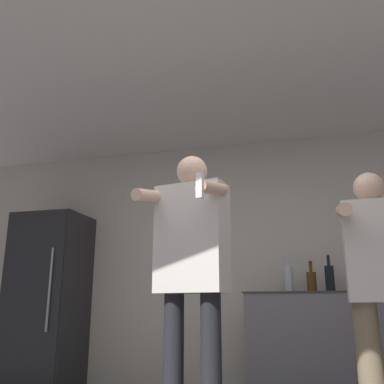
{
  "coord_description": "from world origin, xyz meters",
  "views": [
    {
      "loc": [
        0.58,
        -1.65,
        0.8
      ],
      "look_at": [
        -0.07,
        0.87,
        1.51
      ],
      "focal_mm": 40.0,
      "sensor_mm": 36.0,
      "label": 1
    }
  ],
  "objects_px": {
    "bottle_green_wine": "(330,278)",
    "person_man_side": "(380,289)",
    "refrigerator": "(47,299)",
    "bottle_brown_liquor": "(354,280)",
    "person_woman_foreground": "(192,265)",
    "bottle_red_label": "(289,279)",
    "bottle_dark_rum": "(312,281)"
  },
  "relations": [
    {
      "from": "bottle_red_label",
      "to": "bottle_brown_liquor",
      "type": "bearing_deg",
      "value": 0.0
    },
    {
      "from": "bottle_green_wine",
      "to": "person_man_side",
      "type": "relative_size",
      "value": 0.21
    },
    {
      "from": "bottle_red_label",
      "to": "bottle_brown_liquor",
      "type": "xyz_separation_m",
      "value": [
        0.58,
        0.0,
        -0.02
      ]
    },
    {
      "from": "refrigerator",
      "to": "bottle_dark_rum",
      "type": "relative_size",
      "value": 6.11
    },
    {
      "from": "bottle_red_label",
      "to": "bottle_brown_liquor",
      "type": "relative_size",
      "value": 1.14
    },
    {
      "from": "bottle_brown_liquor",
      "to": "refrigerator",
      "type": "bearing_deg",
      "value": -178.58
    },
    {
      "from": "bottle_red_label",
      "to": "bottle_dark_rum",
      "type": "distance_m",
      "value": 0.21
    },
    {
      "from": "bottle_green_wine",
      "to": "bottle_dark_rum",
      "type": "relative_size",
      "value": 1.18
    },
    {
      "from": "refrigerator",
      "to": "person_woman_foreground",
      "type": "distance_m",
      "value": 2.55
    },
    {
      "from": "person_woman_foreground",
      "to": "person_man_side",
      "type": "bearing_deg",
      "value": 16.69
    },
    {
      "from": "bottle_brown_liquor",
      "to": "bottle_green_wine",
      "type": "distance_m",
      "value": 0.21
    },
    {
      "from": "person_woman_foreground",
      "to": "bottle_red_label",
      "type": "bearing_deg",
      "value": 73.15
    },
    {
      "from": "bottle_brown_liquor",
      "to": "person_woman_foreground",
      "type": "xyz_separation_m",
      "value": [
        -1.08,
        -1.67,
        0.01
      ]
    },
    {
      "from": "refrigerator",
      "to": "bottle_red_label",
      "type": "relative_size",
      "value": 5.5
    },
    {
      "from": "bottle_green_wine",
      "to": "bottle_dark_rum",
      "type": "xyz_separation_m",
      "value": [
        -0.16,
        0.0,
        -0.03
      ]
    },
    {
      "from": "bottle_green_wine",
      "to": "person_man_side",
      "type": "xyz_separation_m",
      "value": [
        0.22,
        -1.34,
        -0.16
      ]
    },
    {
      "from": "person_woman_foreground",
      "to": "refrigerator",
      "type": "bearing_deg",
      "value": 141.28
    },
    {
      "from": "refrigerator",
      "to": "bottle_brown_liquor",
      "type": "distance_m",
      "value": 3.08
    },
    {
      "from": "bottle_green_wine",
      "to": "person_woman_foreground",
      "type": "relative_size",
      "value": 0.2
    },
    {
      "from": "bottle_green_wine",
      "to": "bottle_red_label",
      "type": "bearing_deg",
      "value": 180.0
    },
    {
      "from": "bottle_dark_rum",
      "to": "person_woman_foreground",
      "type": "bearing_deg",
      "value": -113.1
    },
    {
      "from": "refrigerator",
      "to": "bottle_green_wine",
      "type": "relative_size",
      "value": 5.2
    },
    {
      "from": "bottle_dark_rum",
      "to": "person_man_side",
      "type": "relative_size",
      "value": 0.18
    },
    {
      "from": "bottle_red_label",
      "to": "bottle_dark_rum",
      "type": "bearing_deg",
      "value": 0.0
    },
    {
      "from": "refrigerator",
      "to": "bottle_red_label",
      "type": "height_order",
      "value": "refrigerator"
    },
    {
      "from": "refrigerator",
      "to": "bottle_red_label",
      "type": "xyz_separation_m",
      "value": [
        2.5,
        0.08,
        0.17
      ]
    },
    {
      "from": "refrigerator",
      "to": "bottle_brown_liquor",
      "type": "bearing_deg",
      "value": 1.42
    },
    {
      "from": "bottle_green_wine",
      "to": "person_woman_foreground",
      "type": "height_order",
      "value": "person_woman_foreground"
    },
    {
      "from": "bottle_red_label",
      "to": "bottle_brown_liquor",
      "type": "height_order",
      "value": "bottle_red_label"
    },
    {
      "from": "refrigerator",
      "to": "person_woman_foreground",
      "type": "bearing_deg",
      "value": -38.72
    },
    {
      "from": "bottle_brown_liquor",
      "to": "person_woman_foreground",
      "type": "relative_size",
      "value": 0.16
    },
    {
      "from": "bottle_dark_rum",
      "to": "person_man_side",
      "type": "height_order",
      "value": "person_man_side"
    }
  ]
}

